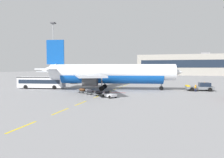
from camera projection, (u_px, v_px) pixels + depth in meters
ground at (204, 87)px, 55.87m from camera, size 400.00×400.00×0.00m
apron_paint_markings at (123, 86)px, 58.91m from camera, size 8.00×95.35×0.01m
airliner_foreground at (109, 73)px, 49.45m from camera, size 34.74×34.14×12.20m
pushback_tug at (201, 87)px, 47.40m from camera, size 6.23×3.62×2.08m
airliner_far_center at (64, 71)px, 105.94m from camera, size 29.51×29.69×10.41m
apron_shuttle_bus at (41, 82)px, 52.27m from camera, size 12.26×4.18×3.00m
catering_truck at (70, 78)px, 70.36m from camera, size 7.36×5.11×3.14m
fuel_service_truck at (107, 78)px, 71.86m from camera, size 6.65×6.64×3.14m
baggage_train at (95, 92)px, 40.10m from camera, size 10.43×7.69×1.14m
ground_crew_worker at (196, 88)px, 45.39m from camera, size 0.43×0.56×1.65m
apron_light_mast_near at (53, 44)px, 83.11m from camera, size 1.80×1.80×23.64m
terminal_satellite at (189, 65)px, 149.48m from camera, size 71.98×25.94×16.11m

